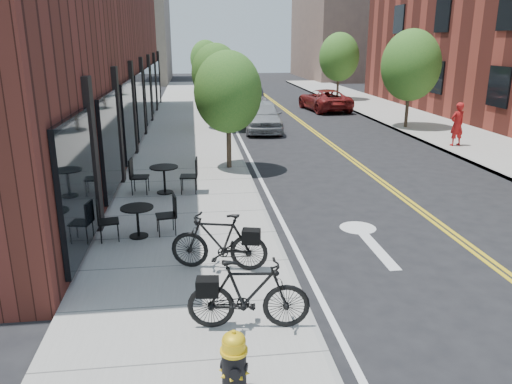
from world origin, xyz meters
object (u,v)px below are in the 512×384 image
bistro_set_b (138,217)px  pedestrian (457,124)px  bicycle_left (219,242)px  parked_car_b (248,100)px  bistro_set_c (164,176)px  fire_hydrant (234,365)px  parked_car_a (263,116)px  parked_car_far (324,100)px  parked_car_c (235,90)px  bicycle_right (249,295)px

bistro_set_b → pedestrian: pedestrian is taller
bicycle_left → parked_car_b: parked_car_b is taller
bicycle_left → bistro_set_c: bicycle_left is taller
parked_car_b → pedestrian: (7.21, -11.10, 0.20)m
bicycle_left → pedestrian: (10.10, 10.18, 0.32)m
fire_hydrant → bistro_set_b: bistro_set_b is taller
fire_hydrant → bicycle_left: 3.48m
fire_hydrant → bicycle_left: bicycle_left is taller
bicycle_left → bistro_set_b: 2.45m
parked_car_a → parked_car_far: parked_car_a is taller
bicycle_left → bistro_set_c: bearing=-151.9°
parked_car_far → parked_car_c: bearing=-53.8°
bicycle_left → parked_car_c: 27.47m
parked_car_c → pedestrian: (7.44, -17.17, 0.20)m
bicycle_left → parked_car_far: (7.71, 21.87, -0.01)m
parked_car_a → pedestrian: bearing=-30.3°
parked_car_a → parked_car_far: 8.26m
bicycle_right → parked_car_far: parked_car_far is taller
bistro_set_b → parked_car_far: bearing=54.9°
bistro_set_b → pedestrian: bearing=25.4°
fire_hydrant → parked_car_b: size_ratio=0.18×
pedestrian → fire_hydrant: bearing=39.3°
parked_car_b → parked_car_c: 6.07m
fire_hydrant → parked_car_a: parked_car_a is taller
bicycle_left → bistro_set_c: (-1.24, 5.02, -0.05)m
bistro_set_c → parked_car_c: size_ratio=0.34×
parked_car_a → parked_car_b: size_ratio=0.90×
parked_car_a → bicycle_right: bearing=-94.2°
bistro_set_c → parked_car_b: (4.13, 16.25, 0.17)m
bicycle_right → bicycle_left: bearing=15.2°
parked_car_a → parked_car_b: 6.13m
bicycle_left → parked_car_b: 21.47m
bicycle_right → bistro_set_c: 7.24m
parked_car_a → parked_car_far: bearing=59.0°
bicycle_left → parked_car_b: bearing=-173.5°
fire_hydrant → bicycle_left: (0.01, 3.48, 0.13)m
bistro_set_c → parked_car_c: bearing=84.1°
parked_car_c → bistro_set_b: bearing=-100.2°
bicycle_right → bistro_set_c: bicycle_right is taller
parked_car_b → pedestrian: bearing=-58.5°
bistro_set_c → parked_car_c: (3.90, 22.32, 0.18)m
parked_car_a → parked_car_c: 12.21m
bistro_set_b → parked_car_b: size_ratio=0.35×
bistro_set_c → parked_car_b: parked_car_b is taller
fire_hydrant → parked_car_far: (7.72, 25.35, 0.12)m
bicycle_right → parked_car_c: bearing=1.8°
parked_car_far → pedestrian: size_ratio=2.73×
fire_hydrant → parked_car_b: (2.90, 24.75, 0.25)m
bicycle_right → pedestrian: size_ratio=1.04×
bicycle_right → parked_car_c: 29.48m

